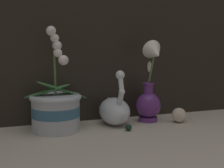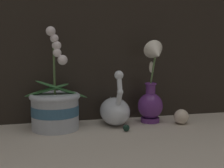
{
  "view_description": "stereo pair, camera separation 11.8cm",
  "coord_description": "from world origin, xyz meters",
  "views": [
    {
      "loc": [
        -0.39,
        -1.0,
        0.31
      ],
      "look_at": [
        -0.01,
        0.11,
        0.16
      ],
      "focal_mm": 50.0,
      "sensor_mm": 36.0,
      "label": 1
    },
    {
      "loc": [
        -0.28,
        -1.03,
        0.31
      ],
      "look_at": [
        -0.01,
        0.11,
        0.16
      ],
      "focal_mm": 50.0,
      "sensor_mm": 36.0,
      "label": 2
    }
  ],
  "objects": [
    {
      "name": "ground_plane",
      "position": [
        0.0,
        0.0,
        0.0
      ],
      "size": [
        2.8,
        2.8,
        0.0
      ],
      "primitive_type": "plane",
      "color": "#BCB2A3"
    },
    {
      "name": "orchid_potted_plant",
      "position": [
        -0.22,
        0.11,
        0.08
      ],
      "size": [
        0.25,
        0.19,
        0.38
      ],
      "color": "#B2BCCC",
      "rests_on": "ground_plane"
    },
    {
      "name": "swan_figurine",
      "position": [
        0.01,
        0.12,
        0.06
      ],
      "size": [
        0.11,
        0.19,
        0.22
      ],
      "color": "silver",
      "rests_on": "ground_plane"
    },
    {
      "name": "blue_vase",
      "position": [
        0.16,
        0.11,
        0.12
      ],
      "size": [
        0.1,
        0.15,
        0.33
      ],
      "color": "#602D7F",
      "rests_on": "ground_plane"
    },
    {
      "name": "glass_sphere",
      "position": [
        0.27,
        0.07,
        0.03
      ],
      "size": [
        0.06,
        0.06,
        0.06
      ],
      "color": "beige",
      "rests_on": "ground_plane"
    },
    {
      "name": "glass_bauble",
      "position": [
        0.03,
        0.02,
        0.01
      ],
      "size": [
        0.02,
        0.02,
        0.02
      ],
      "color": "#142D23",
      "rests_on": "ground_plane"
    }
  ]
}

